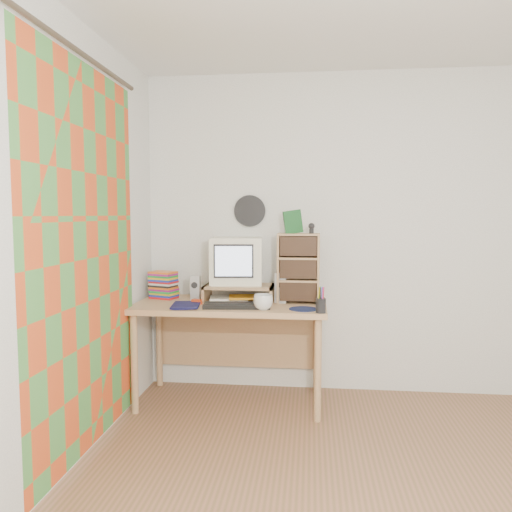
% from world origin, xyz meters
% --- Properties ---
extents(back_wall, '(3.50, 0.00, 3.50)m').
position_xyz_m(back_wall, '(0.00, 1.75, 1.25)').
color(back_wall, white).
rests_on(back_wall, floor).
extents(left_wall, '(0.00, 3.50, 3.50)m').
position_xyz_m(left_wall, '(-1.75, 0.00, 1.25)').
color(left_wall, white).
rests_on(left_wall, floor).
extents(curtain, '(0.00, 2.20, 2.20)m').
position_xyz_m(curtain, '(-1.71, 0.48, 1.15)').
color(curtain, '#D84C1E').
rests_on(curtain, left_wall).
extents(wall_disc, '(0.25, 0.02, 0.25)m').
position_xyz_m(wall_disc, '(-0.93, 1.73, 1.43)').
color(wall_disc, black).
rests_on(wall_disc, back_wall).
extents(desk, '(1.40, 0.70, 0.75)m').
position_xyz_m(desk, '(-1.03, 1.44, 0.62)').
color(desk, tan).
rests_on(desk, floor).
extents(monitor_riser, '(0.52, 0.30, 0.12)m').
position_xyz_m(monitor_riser, '(-0.98, 1.48, 0.84)').
color(monitor_riser, tan).
rests_on(monitor_riser, desk).
extents(crt_monitor, '(0.41, 0.41, 0.36)m').
position_xyz_m(crt_monitor, '(-1.01, 1.53, 1.05)').
color(crt_monitor, silver).
rests_on(crt_monitor, monitor_riser).
extents(speaker_left, '(0.07, 0.07, 0.19)m').
position_xyz_m(speaker_left, '(-1.31, 1.46, 0.84)').
color(speaker_left, '#ADADB2').
rests_on(speaker_left, desk).
extents(speaker_right, '(0.09, 0.09, 0.22)m').
position_xyz_m(speaker_right, '(-0.66, 1.44, 0.86)').
color(speaker_right, '#ADADB2').
rests_on(speaker_right, desk).
extents(keyboard, '(0.48, 0.19, 0.03)m').
position_xyz_m(keyboard, '(-0.95, 1.19, 0.77)').
color(keyboard, black).
rests_on(keyboard, desk).
extents(dvd_stack, '(0.22, 0.19, 0.27)m').
position_xyz_m(dvd_stack, '(-1.58, 1.52, 0.89)').
color(dvd_stack, brown).
rests_on(dvd_stack, desk).
extents(cd_rack, '(0.31, 0.17, 0.51)m').
position_xyz_m(cd_rack, '(-0.53, 1.45, 1.01)').
color(cd_rack, tan).
rests_on(cd_rack, desk).
extents(mug, '(0.16, 0.16, 0.11)m').
position_xyz_m(mug, '(-0.77, 1.14, 0.80)').
color(mug, silver).
rests_on(mug, desk).
extents(diary, '(0.26, 0.21, 0.05)m').
position_xyz_m(diary, '(-1.41, 1.17, 0.77)').
color(diary, '#0F0F38').
rests_on(diary, desk).
extents(mousepad, '(0.20, 0.20, 0.00)m').
position_xyz_m(mousepad, '(-0.49, 1.19, 0.75)').
color(mousepad, '#101C37').
rests_on(mousepad, desk).
extents(pen_cup, '(0.08, 0.08, 0.14)m').
position_xyz_m(pen_cup, '(-0.38, 1.07, 0.82)').
color(pen_cup, black).
rests_on(pen_cup, desk).
extents(papers, '(0.31, 0.25, 0.04)m').
position_xyz_m(papers, '(-1.01, 1.46, 0.77)').
color(papers, white).
rests_on(papers, desk).
extents(red_box, '(0.08, 0.06, 0.04)m').
position_xyz_m(red_box, '(-1.27, 1.30, 0.77)').
color(red_box, red).
rests_on(red_box, desk).
extents(game_box, '(0.13, 0.07, 0.17)m').
position_xyz_m(game_box, '(-0.58, 1.43, 1.35)').
color(game_box, '#165021').
rests_on(game_box, cd_rack).
extents(webcam, '(0.05, 0.05, 0.08)m').
position_xyz_m(webcam, '(-0.44, 1.41, 1.30)').
color(webcam, black).
rests_on(webcam, cd_rack).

